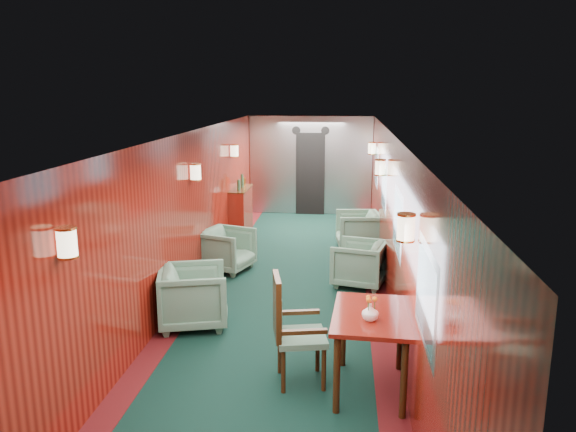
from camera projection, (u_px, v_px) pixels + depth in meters
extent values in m
plane|color=black|center=(284.00, 300.00, 8.22)|extent=(12.00, 12.00, 0.00)
cube|color=white|center=(284.00, 139.00, 7.70)|extent=(3.00, 12.00, 0.10)
cube|color=white|center=(284.00, 138.00, 7.70)|extent=(1.20, 12.00, 0.06)
cube|color=maroon|center=(311.00, 165.00, 13.77)|extent=(3.00, 0.10, 2.40)
cube|color=maroon|center=(181.00, 218.00, 8.10)|extent=(0.10, 12.00, 2.40)
cube|color=maroon|center=(391.00, 223.00, 7.80)|extent=(0.10, 12.00, 2.40)
cube|color=#480E10|center=(194.00, 296.00, 8.35)|extent=(0.30, 12.00, 0.01)
cube|color=#480E10|center=(377.00, 303.00, 8.08)|extent=(0.30, 12.00, 0.01)
cube|color=#A7AAAE|center=(311.00, 165.00, 13.70)|extent=(2.98, 0.12, 2.38)
cube|color=black|center=(310.00, 174.00, 13.66)|extent=(0.70, 0.06, 2.00)
cylinder|color=black|center=(296.00, 130.00, 13.47)|extent=(0.20, 0.04, 0.20)
cylinder|color=black|center=(325.00, 131.00, 13.40)|extent=(0.20, 0.04, 0.20)
cube|color=#B2B5B9|center=(426.00, 296.00, 4.35)|extent=(0.02, 1.10, 0.80)
cube|color=#415C62|center=(425.00, 296.00, 4.35)|extent=(0.01, 0.96, 0.66)
cube|color=#B2B5B9|center=(398.00, 222.00, 6.78)|extent=(0.02, 1.10, 0.80)
cube|color=#415C62|center=(397.00, 222.00, 6.78)|extent=(0.01, 0.96, 0.66)
cube|color=#B2B5B9|center=(384.00, 187.00, 9.20)|extent=(0.02, 1.10, 0.80)
cube|color=#415C62|center=(384.00, 187.00, 9.20)|extent=(0.01, 0.96, 0.66)
cube|color=#B2B5B9|center=(377.00, 167.00, 11.63)|extent=(0.02, 1.10, 0.80)
cube|color=#415C62|center=(376.00, 167.00, 11.63)|extent=(0.01, 0.96, 0.66)
cylinder|color=#F8EBC1|center=(67.00, 243.00, 4.56)|extent=(0.16, 0.16, 0.24)
cylinder|color=gold|center=(68.00, 257.00, 4.59)|extent=(0.17, 0.17, 0.02)
cylinder|color=#F8EBC1|center=(406.00, 227.00, 5.06)|extent=(0.16, 0.16, 0.24)
cylinder|color=gold|center=(405.00, 240.00, 5.09)|extent=(0.17, 0.17, 0.02)
cylinder|color=#F8EBC1|center=(196.00, 172.00, 8.44)|extent=(0.16, 0.16, 0.24)
cylinder|color=gold|center=(196.00, 180.00, 8.47)|extent=(0.17, 0.17, 0.02)
cylinder|color=#F8EBC1|center=(380.00, 167.00, 8.94)|extent=(0.16, 0.16, 0.24)
cylinder|color=gold|center=(380.00, 175.00, 8.97)|extent=(0.17, 0.17, 0.02)
cylinder|color=#F8EBC1|center=(234.00, 151.00, 11.35)|extent=(0.16, 0.16, 0.24)
cylinder|color=gold|center=(234.00, 157.00, 11.38)|extent=(0.17, 0.17, 0.02)
cylinder|color=#F8EBC1|center=(372.00, 148.00, 11.85)|extent=(0.16, 0.16, 0.24)
cylinder|color=gold|center=(372.00, 154.00, 11.88)|extent=(0.17, 0.17, 0.02)
cube|color=maroon|center=(372.00, 315.00, 5.60)|extent=(0.84, 1.15, 0.04)
cylinder|color=#3B210D|center=(337.00, 374.00, 5.28)|extent=(0.07, 0.07, 0.79)
cylinder|color=#3B210D|center=(404.00, 380.00, 5.19)|extent=(0.07, 0.07, 0.79)
cylinder|color=#3B210D|center=(343.00, 332.00, 6.20)|extent=(0.07, 0.07, 0.79)
cylinder|color=#3B210D|center=(400.00, 336.00, 6.11)|extent=(0.07, 0.07, 0.79)
cube|color=#224F3F|center=(301.00, 337.00, 5.83)|extent=(0.59, 0.59, 0.07)
cube|color=#3B210D|center=(277.00, 307.00, 5.73)|extent=(0.15, 0.46, 0.65)
cube|color=#224F3F|center=(280.00, 313.00, 5.74)|extent=(0.09, 0.35, 0.39)
cube|color=#3B210D|center=(304.00, 332.00, 5.55)|extent=(0.46, 0.15, 0.04)
cube|color=#3B210D|center=(298.00, 312.00, 6.03)|extent=(0.46, 0.15, 0.04)
cylinder|color=#3B210D|center=(283.00, 371.00, 5.67)|extent=(0.05, 0.05, 0.47)
cylinder|color=#3B210D|center=(324.00, 369.00, 5.71)|extent=(0.05, 0.05, 0.47)
cylinder|color=#3B210D|center=(280.00, 353.00, 6.07)|extent=(0.05, 0.05, 0.47)
cylinder|color=#3B210D|center=(318.00, 351.00, 6.11)|extent=(0.05, 0.05, 0.47)
cube|color=maroon|center=(241.00, 211.00, 11.89)|extent=(0.33, 1.09, 0.98)
cube|color=#3B210D|center=(241.00, 188.00, 11.78)|extent=(0.35, 1.11, 0.02)
cylinder|color=#254A2F|center=(239.00, 185.00, 11.49)|extent=(0.07, 0.07, 0.22)
cylinder|color=#254A2F|center=(242.00, 181.00, 11.85)|extent=(0.06, 0.06, 0.28)
cylinder|color=gold|center=(244.00, 181.00, 12.07)|extent=(0.08, 0.08, 0.18)
imported|color=white|center=(370.00, 312.00, 5.41)|extent=(0.20, 0.20, 0.17)
imported|color=#224F3F|center=(193.00, 296.00, 7.27)|extent=(1.05, 1.03, 0.79)
imported|color=#224F3F|center=(227.00, 250.00, 9.51)|extent=(1.00, 0.98, 0.72)
imported|color=#224F3F|center=(359.00, 263.00, 8.77)|extent=(0.94, 0.93, 0.71)
imported|color=#224F3F|center=(358.00, 230.00, 10.78)|extent=(0.89, 0.87, 0.73)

